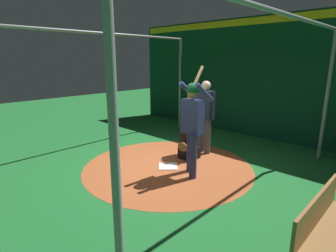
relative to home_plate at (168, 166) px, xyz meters
name	(u,v)px	position (x,y,z in m)	size (l,w,h in m)	color
ground_plane	(168,167)	(0.00, 0.00, -0.01)	(25.15, 25.15, 0.00)	#1E6B2D
dirt_circle	(168,166)	(0.00, 0.00, -0.01)	(3.79, 3.79, 0.01)	#AD562D
home_plate	(168,166)	(0.00, 0.00, 0.00)	(0.42, 0.42, 0.01)	white
batter	(193,119)	(-0.05, 0.64, 1.18)	(0.68, 0.49, 2.24)	navy
catcher	(188,145)	(-0.70, 0.01, 0.34)	(0.58, 0.40, 0.92)	black
umpire	(205,113)	(-1.34, 0.01, 1.04)	(0.23, 0.49, 1.85)	#4C4C51
back_wall	(252,78)	(-3.76, 0.00, 1.80)	(0.23, 9.15, 3.59)	#0C3D26
cage_frame	(168,70)	(0.00, 0.00, 2.14)	(6.05, 4.66, 3.04)	gray
bench	(325,228)	(0.84, 3.36, 0.43)	(1.56, 0.36, 0.85)	olive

